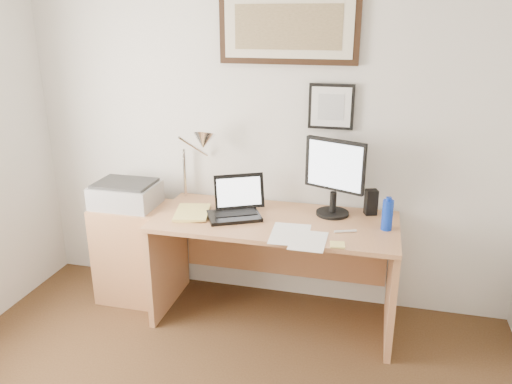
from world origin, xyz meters
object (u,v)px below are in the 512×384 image
(lcd_monitor, at_px, (334,174))
(book, at_px, (176,213))
(printer, at_px, (126,194))
(laptop, at_px, (236,207))
(side_cabinet, at_px, (135,252))
(water_bottle, at_px, (387,215))
(desk, at_px, (277,246))

(lcd_monitor, bearing_deg, book, -166.72)
(book, distance_m, printer, 0.45)
(laptop, bearing_deg, side_cabinet, 177.31)
(laptop, bearing_deg, printer, 177.62)
(water_bottle, height_order, book, water_bottle)
(side_cabinet, height_order, printer, printer)
(book, distance_m, desk, 0.73)
(lcd_monitor, xyz_separation_m, printer, (-1.46, -0.12, -0.22))
(desk, relative_size, lcd_monitor, 3.08)
(side_cabinet, bearing_deg, book, -16.84)
(lcd_monitor, height_order, printer, lcd_monitor)
(side_cabinet, distance_m, book, 0.58)
(laptop, bearing_deg, lcd_monitor, 14.20)
(side_cabinet, bearing_deg, desk, 1.89)
(water_bottle, distance_m, desk, 0.79)
(printer, bearing_deg, water_bottle, -1.20)
(lcd_monitor, bearing_deg, side_cabinet, -175.15)
(book, height_order, desk, book)
(side_cabinet, xyz_separation_m, laptop, (0.80, -0.04, 0.44))
(side_cabinet, relative_size, book, 2.40)
(book, bearing_deg, water_bottle, 3.32)
(side_cabinet, xyz_separation_m, water_bottle, (1.78, -0.04, 0.48))
(side_cabinet, xyz_separation_m, desk, (1.07, 0.04, 0.15))
(side_cabinet, bearing_deg, water_bottle, -1.32)
(lcd_monitor, bearing_deg, laptop, -165.80)
(desk, height_order, printer, printer)
(water_bottle, relative_size, desk, 0.12)
(side_cabinet, distance_m, desk, 1.08)
(book, height_order, printer, printer)
(water_bottle, relative_size, book, 0.64)
(book, distance_m, lcd_monitor, 1.09)
(laptop, bearing_deg, desk, 15.15)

